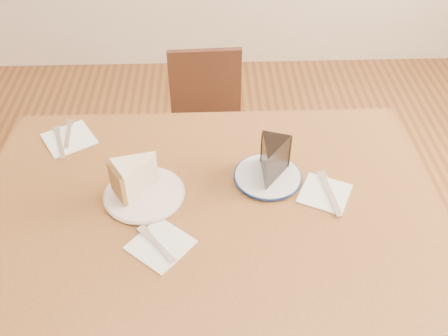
{
  "coord_description": "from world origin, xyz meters",
  "views": [
    {
      "loc": [
        0.01,
        -0.91,
        1.7
      ],
      "look_at": [
        0.04,
        0.08,
        0.8
      ],
      "focal_mm": 40.0,
      "sensor_mm": 36.0,
      "label": 1
    }
  ],
  "objects_px": {
    "table": "(210,226)",
    "plate_navy": "(268,177)",
    "carrot_cake": "(139,176)",
    "chocolate_cake": "(271,163)",
    "plate_cream": "(144,194)",
    "chair_far": "(208,130)"
  },
  "relations": [
    {
      "from": "plate_cream",
      "to": "carrot_cake",
      "type": "relative_size",
      "value": 1.84
    },
    {
      "from": "table",
      "to": "plate_cream",
      "type": "bearing_deg",
      "value": 171.09
    },
    {
      "from": "carrot_cake",
      "to": "chocolate_cake",
      "type": "distance_m",
      "value": 0.35
    },
    {
      "from": "table",
      "to": "chocolate_cake",
      "type": "relative_size",
      "value": 10.65
    },
    {
      "from": "plate_navy",
      "to": "chocolate_cake",
      "type": "bearing_deg",
      "value": -55.73
    },
    {
      "from": "chair_far",
      "to": "plate_cream",
      "type": "height_order",
      "value": "plate_cream"
    },
    {
      "from": "carrot_cake",
      "to": "chair_far",
      "type": "bearing_deg",
      "value": 134.6
    },
    {
      "from": "table",
      "to": "carrot_cake",
      "type": "xyz_separation_m",
      "value": [
        -0.18,
        0.04,
        0.16
      ]
    },
    {
      "from": "chocolate_cake",
      "to": "plate_navy",
      "type": "bearing_deg",
      "value": -37.39
    },
    {
      "from": "plate_cream",
      "to": "plate_navy",
      "type": "height_order",
      "value": "same"
    },
    {
      "from": "table",
      "to": "chocolate_cake",
      "type": "xyz_separation_m",
      "value": [
        0.17,
        0.08,
        0.16
      ]
    },
    {
      "from": "chair_far",
      "to": "plate_navy",
      "type": "relative_size",
      "value": 3.98
    },
    {
      "from": "carrot_cake",
      "to": "chocolate_cake",
      "type": "relative_size",
      "value": 0.99
    },
    {
      "from": "plate_cream",
      "to": "chocolate_cake",
      "type": "bearing_deg",
      "value": 8.31
    },
    {
      "from": "table",
      "to": "chocolate_cake",
      "type": "distance_m",
      "value": 0.24
    },
    {
      "from": "plate_navy",
      "to": "plate_cream",
      "type": "bearing_deg",
      "value": -170.27
    },
    {
      "from": "chair_far",
      "to": "plate_cream",
      "type": "xyz_separation_m",
      "value": [
        -0.17,
        -0.73,
        0.36
      ]
    },
    {
      "from": "chocolate_cake",
      "to": "carrot_cake",
      "type": "bearing_deg",
      "value": 23.46
    },
    {
      "from": "plate_navy",
      "to": "carrot_cake",
      "type": "distance_m",
      "value": 0.35
    },
    {
      "from": "carrot_cake",
      "to": "plate_cream",
      "type": "bearing_deg",
      "value": 0.63
    },
    {
      "from": "table",
      "to": "carrot_cake",
      "type": "distance_m",
      "value": 0.24
    },
    {
      "from": "table",
      "to": "plate_navy",
      "type": "height_order",
      "value": "plate_navy"
    }
  ]
}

